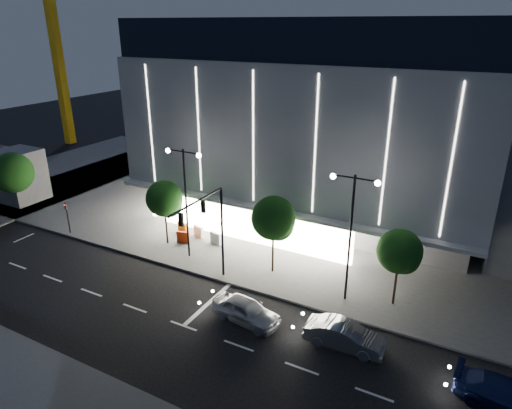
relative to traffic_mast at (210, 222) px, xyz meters
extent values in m
plane|color=black|center=(-1.00, -3.34, -5.03)|extent=(160.00, 160.00, 0.00)
cube|color=#474747|center=(4.00, 20.66, -4.95)|extent=(70.00, 40.00, 0.15)
cube|color=#474747|center=(-31.00, 6.66, -4.95)|extent=(16.00, 50.00, 0.15)
cube|color=#4C4C51|center=(2.00, 20.66, -3.03)|extent=(28.00, 21.00, 4.00)
cube|color=gray|center=(2.00, 18.66, 4.47)|extent=(30.00, 25.00, 11.00)
cube|color=black|center=(2.00, 18.66, 11.47)|extent=(29.40, 24.50, 3.00)
cube|color=white|center=(-1.00, 7.36, -3.03)|extent=(18.00, 0.40, 3.60)
cube|color=white|center=(-11.80, 12.66, -3.03)|extent=(0.40, 10.00, 3.60)
cube|color=gray|center=(2.00, 6.36, -0.93)|extent=(30.00, 2.00, 0.30)
cube|color=white|center=(2.00, 6.14, 4.47)|extent=(24.00, 0.06, 10.00)
cylinder|color=black|center=(0.00, 1.46, -1.53)|extent=(0.18, 0.18, 7.00)
cylinder|color=black|center=(0.00, -1.44, 1.97)|extent=(0.14, 5.80, 0.14)
cube|color=black|center=(0.00, -0.74, 1.37)|extent=(0.28, 0.18, 0.85)
cube|color=black|center=(0.00, -3.14, 1.37)|extent=(0.28, 0.18, 0.85)
sphere|color=#FF0C0C|center=(-0.12, -0.74, 1.67)|extent=(0.14, 0.14, 0.14)
cylinder|color=black|center=(-4.00, 2.66, -0.53)|extent=(0.16, 0.16, 9.00)
cylinder|color=black|center=(-4.70, 2.66, 3.77)|extent=(1.40, 0.10, 0.10)
cylinder|color=black|center=(-3.30, 2.66, 3.77)|extent=(1.40, 0.10, 0.10)
sphere|color=white|center=(-5.40, 2.66, 3.67)|extent=(0.36, 0.36, 0.36)
sphere|color=white|center=(-2.60, 2.66, 3.67)|extent=(0.36, 0.36, 0.36)
cylinder|color=black|center=(9.00, 2.66, -0.53)|extent=(0.16, 0.16, 9.00)
cylinder|color=black|center=(8.30, 2.66, 3.77)|extent=(1.40, 0.10, 0.10)
cylinder|color=black|center=(9.70, 2.66, 3.77)|extent=(1.40, 0.10, 0.10)
sphere|color=white|center=(7.60, 2.66, 3.67)|extent=(0.36, 0.36, 0.36)
sphere|color=white|center=(10.40, 2.66, 3.67)|extent=(0.36, 0.36, 0.36)
cylinder|color=black|center=(-16.00, 1.16, -3.53)|extent=(0.12, 0.12, 3.00)
cube|color=black|center=(-16.00, 1.16, -2.33)|extent=(0.22, 0.16, 0.55)
sphere|color=#FF0C0C|center=(-16.00, 1.05, -2.18)|extent=(0.10, 0.10, 0.10)
cube|color=gold|center=(-43.00, 24.66, 8.97)|extent=(1.20, 1.20, 28.00)
cylinder|color=black|center=(-7.00, 3.66, -3.14)|extent=(0.16, 0.16, 3.78)
sphere|color=#133B10|center=(-7.00, 3.66, -0.82)|extent=(3.02, 3.02, 3.02)
sphere|color=#133B10|center=(-6.70, 3.86, -1.36)|extent=(2.16, 2.16, 2.16)
sphere|color=#133B10|center=(-7.25, 3.51, -1.14)|extent=(1.94, 1.94, 1.94)
cylinder|color=black|center=(3.00, 3.66, -3.00)|extent=(0.16, 0.16, 4.06)
sphere|color=#133B10|center=(3.00, 3.66, -0.50)|extent=(3.25, 3.25, 3.25)
sphere|color=#133B10|center=(3.30, 3.86, -1.08)|extent=(2.32, 2.32, 2.32)
sphere|color=#133B10|center=(2.75, 3.51, -0.85)|extent=(2.09, 2.09, 2.09)
cylinder|color=black|center=(12.00, 3.66, -3.21)|extent=(0.16, 0.16, 3.64)
sphere|color=#133B10|center=(12.00, 3.66, -0.97)|extent=(2.91, 2.91, 2.91)
sphere|color=#133B10|center=(12.30, 3.86, -1.49)|extent=(2.08, 2.08, 2.08)
sphere|color=#133B10|center=(11.75, 3.51, -1.28)|extent=(1.87, 1.87, 1.87)
imported|color=#B4B7BC|center=(4.19, -2.53, -4.24)|extent=(4.80, 2.39, 1.57)
imported|color=gray|center=(10.44, -1.96, -4.26)|extent=(4.70, 1.79, 1.53)
imported|color=navy|center=(18.91, -2.59, -4.30)|extent=(5.15, 2.44, 1.45)
cube|color=#C85D0B|center=(-7.09, 5.91, -4.38)|extent=(1.12, 0.56, 1.00)
cube|color=silver|center=(-5.36, 5.91, -4.38)|extent=(1.12, 0.57, 1.00)
cube|color=red|center=(-5.87, 4.39, -4.38)|extent=(1.13, 0.55, 1.00)
cube|color=white|center=(-3.30, 5.50, -4.38)|extent=(1.13, 0.48, 1.00)
camera|label=1|loc=(16.22, -23.52, 12.58)|focal=32.00mm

